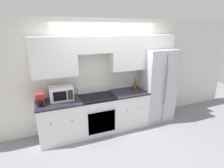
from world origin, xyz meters
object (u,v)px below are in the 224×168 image
Objects in this scene: bottle at (135,85)px; oven_range at (98,113)px; microwave at (61,93)px; refrigerator at (155,85)px.

oven_range is at bearing -173.13° from bottle.
microwave is (-0.78, 0.10, 0.59)m from oven_range.
microwave is at bearing 179.51° from refrigerator.
refrigerator reaches higher than oven_range.
refrigerator reaches higher than bottle.
refrigerator is 3.89× the size of microwave.
microwave reaches higher than oven_range.
oven_range is 2.16× the size of microwave.
microwave reaches higher than bottle.
oven_range is 0.56× the size of refrigerator.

